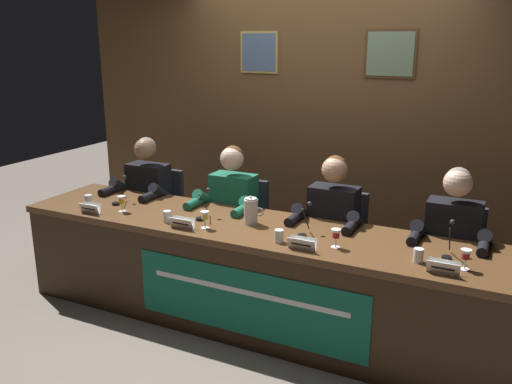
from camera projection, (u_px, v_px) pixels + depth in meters
name	position (u px, v px, depth m)	size (l,w,h in m)	color
ground_plane	(256.00, 321.00, 4.04)	(12.00, 12.00, 0.00)	#70665B
wall_back_panelled	(321.00, 124.00, 4.84)	(4.91, 0.14, 2.60)	brown
conference_table	(249.00, 262.00, 3.80)	(3.71, 0.78, 0.76)	brown
chair_far_left	(159.00, 220.00, 4.96)	(0.44, 0.45, 0.89)	black
panelist_far_left	(144.00, 197.00, 4.71)	(0.51, 0.48, 1.22)	black
nameplate_far_left	(90.00, 208.00, 4.10)	(0.18, 0.06, 0.08)	white
juice_glass_far_left	(122.00, 201.00, 4.12)	(0.06, 0.06, 0.12)	white
water_cup_far_left	(89.00, 201.00, 4.29)	(0.06, 0.06, 0.08)	silver
microphone_far_left	(119.00, 195.00, 4.33)	(0.06, 0.17, 0.22)	black
chair_center_left	(241.00, 234.00, 4.60)	(0.44, 0.45, 0.89)	black
panelist_center_left	(229.00, 210.00, 4.35)	(0.51, 0.48, 1.22)	black
nameplate_center_left	(182.00, 223.00, 3.77)	(0.19, 0.06, 0.08)	white
juice_glass_center_left	(205.00, 217.00, 3.76)	(0.06, 0.06, 0.12)	white
water_cup_center_left	(167.00, 217.00, 3.90)	(0.06, 0.06, 0.08)	silver
microphone_center_left	(203.00, 209.00, 3.97)	(0.06, 0.17, 0.22)	black
chair_center_right	(336.00, 251.00, 4.24)	(0.44, 0.45, 0.89)	black
panelist_center_right	(330.00, 225.00, 3.99)	(0.51, 0.48, 1.22)	black
nameplate_center_right	(302.00, 244.00, 3.39)	(0.18, 0.06, 0.08)	white
juice_glass_center_right	(336.00, 235.00, 3.41)	(0.06, 0.06, 0.12)	white
water_cup_center_right	(279.00, 237.00, 3.52)	(0.06, 0.06, 0.08)	silver
microphone_center_right	(305.00, 225.00, 3.63)	(0.06, 0.17, 0.22)	black
chair_far_right	(450.00, 270.00, 3.88)	(0.44, 0.45, 0.89)	black
panelist_far_right	(451.00, 244.00, 3.63)	(0.51, 0.48, 1.22)	black
nameplate_far_right	(443.00, 267.00, 3.04)	(0.18, 0.06, 0.08)	white
juice_glass_far_right	(466.00, 256.00, 3.08)	(0.06, 0.06, 0.12)	white
water_cup_far_right	(418.00, 256.00, 3.20)	(0.06, 0.06, 0.08)	silver
microphone_far_right	(449.00, 246.00, 3.26)	(0.06, 0.17, 0.22)	black
water_pitcher_central	(251.00, 211.00, 3.85)	(0.15, 0.10, 0.21)	silver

